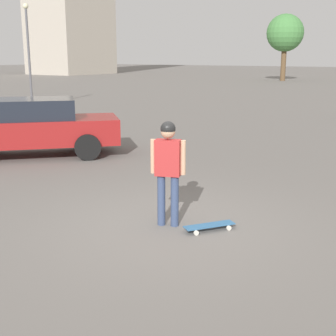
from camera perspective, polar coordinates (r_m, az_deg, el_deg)
ground_plane at (r=7.70m, az=-0.00°, el=-6.98°), size 220.00×220.00×0.00m
person at (r=7.39m, az=-0.00°, el=0.67°), size 0.33×0.54×1.71m
skateboard at (r=7.49m, az=5.07°, el=-7.05°), size 0.81×0.65×0.09m
car_parked_near at (r=13.28m, az=-16.18°, el=4.86°), size 4.53×4.44×1.57m
tree_distant at (r=53.15m, az=14.09°, el=15.64°), size 3.92×3.92×6.99m
lamp_post at (r=25.92m, az=-16.66°, el=13.95°), size 0.28×0.28×5.27m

